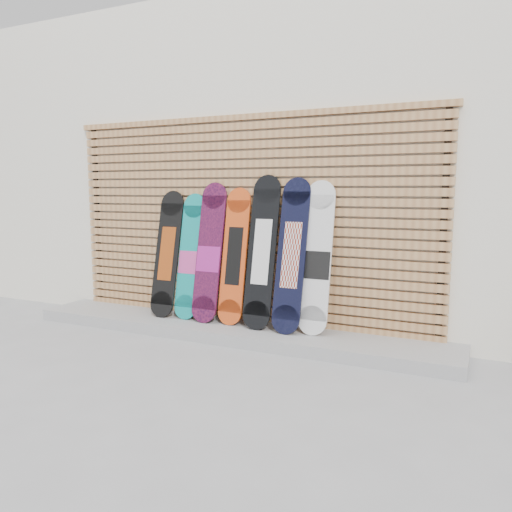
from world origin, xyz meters
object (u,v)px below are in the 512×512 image
Objects in this scene: snowboard_2 at (209,253)px; snowboard_5 at (291,255)px; snowboard_1 at (190,257)px; snowboard_6 at (317,259)px; snowboard_0 at (167,254)px; snowboard_4 at (262,252)px; snowboard_3 at (234,256)px.

snowboard_2 is 0.94m from snowboard_5.
snowboard_6 is (1.44, 0.01, 0.07)m from snowboard_1.
snowboard_5 reaches higher than snowboard_1.
snowboard_0 is at bearing 179.32° from snowboard_5.
snowboard_0 is at bearing 179.67° from snowboard_4.
snowboard_6 is at bearing 9.05° from snowboard_5.
snowboard_4 is at bearing -1.51° from snowboard_1.
snowboard_1 is 0.89× the size of snowboard_5.
snowboard_4 reaches higher than snowboard_3.
snowboard_1 is 0.88× the size of snowboard_4.
snowboard_5 is (1.48, -0.02, 0.07)m from snowboard_0.
snowboard_4 is 1.04× the size of snowboard_6.
snowboard_5 is 0.25m from snowboard_6.
snowboard_2 reaches higher than snowboard_0.
snowboard_4 is 1.02× the size of snowboard_5.
snowboard_4 is 0.32m from snowboard_5.
snowboard_0 is 1.02× the size of snowboard_1.
snowboard_2 is at bearing -4.21° from snowboard_1.
snowboard_2 reaches higher than snowboard_1.
snowboard_3 is at bearing 4.04° from snowboard_2.
snowboard_2 is 0.29m from snowboard_3.
snowboard_0 is 1.49m from snowboard_5.
snowboard_3 is 0.33m from snowboard_4.
snowboard_6 is (0.25, 0.04, -0.03)m from snowboard_5.
snowboard_5 is (0.94, -0.02, 0.03)m from snowboard_2.
snowboard_4 is (0.87, -0.02, 0.11)m from snowboard_1.
snowboard_5 is (0.65, -0.04, 0.05)m from snowboard_3.
snowboard_6 is at bearing 0.22° from snowboard_1.
snowboard_1 is 1.20m from snowboard_5.
snowboard_4 reaches higher than snowboard_5.
snowboard_0 is 0.93× the size of snowboard_6.
snowboard_2 is (0.25, -0.02, 0.06)m from snowboard_1.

